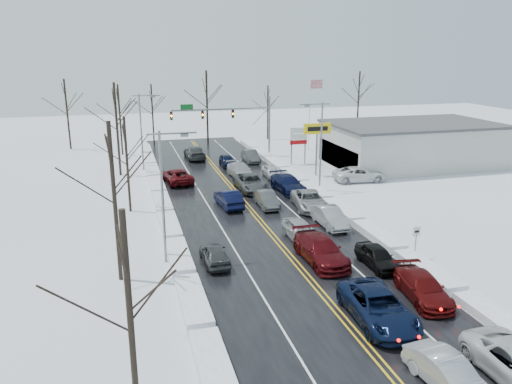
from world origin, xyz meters
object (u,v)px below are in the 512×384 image
object	(u,v)px
traffic_signal_mast	(233,117)
dealership_building	(411,144)
oncoming_car_0	(229,207)
tires_plus_sign	(317,132)
flagpole	(311,109)

from	to	relation	value
traffic_signal_mast	dealership_building	size ratio (longest dim) A/B	0.65
traffic_signal_mast	dealership_building	distance (m)	23.01
oncoming_car_0	tires_plus_sign	bearing A→B (deg)	-148.19
flagpole	dealership_building	bearing A→B (deg)	-53.73
tires_plus_sign	oncoming_car_0	world-z (taller)	tires_plus_sign
dealership_building	tires_plus_sign	bearing A→B (deg)	-171.53
flagpole	oncoming_car_0	size ratio (longest dim) A/B	2.08
tires_plus_sign	oncoming_car_0	size ratio (longest dim) A/B	1.25
dealership_building	flagpole	bearing A→B (deg)	126.27
tires_plus_sign	oncoming_car_0	xyz separation A→B (m)	(-12.21, -9.00, -4.99)
traffic_signal_mast	tires_plus_sign	size ratio (longest dim) A/B	2.21
traffic_signal_mast	tires_plus_sign	xyz separation A→B (m)	(7.05, -12.00, -0.49)
dealership_building	oncoming_car_0	size ratio (longest dim) A/B	4.24
tires_plus_sign	flagpole	world-z (taller)	flagpole
traffic_signal_mast	oncoming_car_0	distance (m)	22.31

